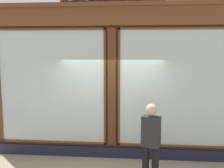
# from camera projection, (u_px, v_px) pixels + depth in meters

# --- Properties ---
(shop_facade) EXTENTS (6.15, 0.42, 4.34)m
(shop_facade) POSITION_uv_depth(u_px,v_px,m) (112.00, 81.00, 6.58)
(shop_facade) COLOR #4C2B16
(shop_facade) RESTS_ON ground_plane
(pedestrian) EXTENTS (0.41, 0.31, 1.69)m
(pedestrian) POSITION_uv_depth(u_px,v_px,m) (151.00, 141.00, 5.22)
(pedestrian) COLOR black
(pedestrian) RESTS_ON ground_plane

